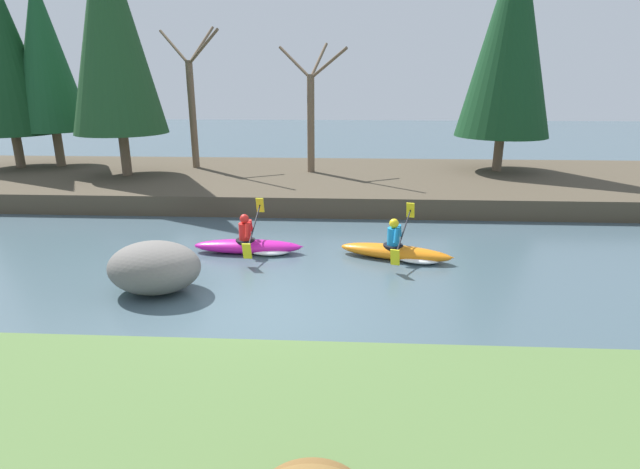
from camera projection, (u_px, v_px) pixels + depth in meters
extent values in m
plane|color=#425660|center=(272.00, 311.00, 9.39)|extent=(90.00, 90.00, 0.00)
cube|color=#4C4233|center=(311.00, 182.00, 19.38)|extent=(44.00, 8.11, 0.65)
cylinder|color=brown|center=(18.00, 151.00, 20.58)|extent=(0.36, 0.36, 1.38)
cone|color=#143D1E|center=(0.00, 46.00, 19.37)|extent=(3.39, 3.39, 6.72)
cylinder|color=brown|center=(59.00, 148.00, 20.89)|extent=(0.36, 0.36, 1.47)
cone|color=#194C28|center=(44.00, 54.00, 19.77)|extent=(2.88, 2.88, 5.99)
cylinder|color=brown|center=(125.00, 154.00, 18.87)|extent=(0.36, 0.36, 1.58)
cone|color=#1E4723|center=(110.00, 26.00, 17.52)|extent=(3.38, 3.38, 7.42)
cylinder|color=brown|center=(498.00, 154.00, 19.82)|extent=(0.36, 0.36, 1.36)
cone|color=#143D1E|center=(511.00, 34.00, 18.48)|extent=(3.55, 3.55, 7.52)
cylinder|color=brown|center=(193.00, 115.00, 20.11)|extent=(0.28, 0.28, 4.22)
cylinder|color=brown|center=(174.00, 47.00, 19.94)|extent=(1.57, 1.35, 1.42)
cylinder|color=brown|center=(203.00, 47.00, 18.70)|extent=(1.65, 1.41, 1.25)
cylinder|color=brown|center=(201.00, 45.00, 20.08)|extent=(0.73, 1.77, 1.57)
cylinder|color=brown|center=(311.00, 124.00, 19.22)|extent=(0.28, 0.28, 3.69)
cylinder|color=brown|center=(295.00, 62.00, 19.08)|extent=(1.39, 1.19, 1.25)
cylinder|color=brown|center=(328.00, 64.00, 17.99)|extent=(1.46, 1.25, 1.11)
cylinder|color=brown|center=(319.00, 61.00, 19.20)|extent=(0.66, 1.56, 1.39)
ellipsoid|color=orange|center=(395.00, 252.00, 12.08)|extent=(2.76, 1.32, 0.34)
cone|color=orange|center=(447.00, 257.00, 11.69)|extent=(0.39, 0.29, 0.20)
cylinder|color=black|center=(393.00, 246.00, 12.06)|extent=(0.59, 0.59, 0.08)
cylinder|color=#1984CC|center=(393.00, 236.00, 11.98)|extent=(0.37, 0.37, 0.42)
sphere|color=yellow|center=(394.00, 223.00, 11.88)|extent=(0.28, 0.28, 0.23)
cylinder|color=#1984CC|center=(400.00, 231.00, 12.14)|extent=(0.15, 0.24, 0.35)
cylinder|color=#1984CC|center=(396.00, 236.00, 11.71)|extent=(0.15, 0.24, 0.35)
cylinder|color=black|center=(403.00, 232.00, 11.87)|extent=(0.56, 1.85, 0.65)
cube|color=yellow|center=(410.00, 210.00, 12.64)|extent=(0.24, 0.21, 0.41)
cube|color=yellow|center=(395.00, 257.00, 11.11)|extent=(0.24, 0.21, 0.41)
ellipsoid|color=white|center=(417.00, 258.00, 11.94)|extent=(1.25, 0.98, 0.18)
ellipsoid|color=#C61999|center=(248.00, 246.00, 12.49)|extent=(2.70, 0.61, 0.34)
cone|color=#C61999|center=(297.00, 247.00, 12.41)|extent=(0.35, 0.20, 0.20)
cylinder|color=black|center=(245.00, 241.00, 12.45)|extent=(0.48, 0.48, 0.08)
cylinder|color=red|center=(245.00, 231.00, 12.37)|extent=(0.30, 0.30, 0.42)
sphere|color=red|center=(244.00, 219.00, 12.27)|extent=(0.23, 0.23, 0.23)
cylinder|color=red|center=(251.00, 225.00, 12.57)|extent=(0.09, 0.23, 0.35)
cylinder|color=red|center=(247.00, 231.00, 12.11)|extent=(0.09, 0.23, 0.35)
cylinder|color=black|center=(254.00, 227.00, 12.32)|extent=(0.04, 1.91, 0.65)
cube|color=yellow|center=(260.00, 205.00, 13.13)|extent=(0.20, 0.16, 0.41)
cube|color=yellow|center=(247.00, 251.00, 11.51)|extent=(0.20, 0.16, 0.41)
ellipsoid|color=white|center=(270.00, 250.00, 12.48)|extent=(1.10, 0.70, 0.18)
ellipsoid|color=slate|center=(155.00, 267.00, 10.11)|extent=(1.88, 1.47, 1.06)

